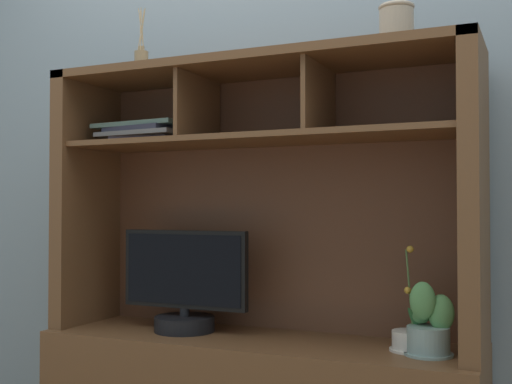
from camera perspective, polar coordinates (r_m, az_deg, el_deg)
back_wall at (r=2.53m, az=2.45°, el=8.14°), size 6.00×0.02×2.80m
media_console at (r=2.33m, az=0.08°, el=-14.75°), size 1.52×0.49×1.50m
tv_monitor at (r=2.39m, az=-6.36°, el=-8.54°), size 0.50×0.22×0.37m
potted_orchid at (r=2.13m, az=13.51°, el=-12.58°), size 0.13×0.13×0.33m
potted_fern at (r=2.08m, az=15.08°, el=-11.61°), size 0.15×0.15×0.23m
magazine_stack_left at (r=2.51m, az=-9.62°, el=5.22°), size 0.38×0.27×0.07m
diffuser_bottle at (r=2.58m, az=-10.15°, el=11.32°), size 0.05×0.05×0.26m
ceramic_vase at (r=2.19m, az=12.37°, el=14.17°), size 0.12×0.12×0.14m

